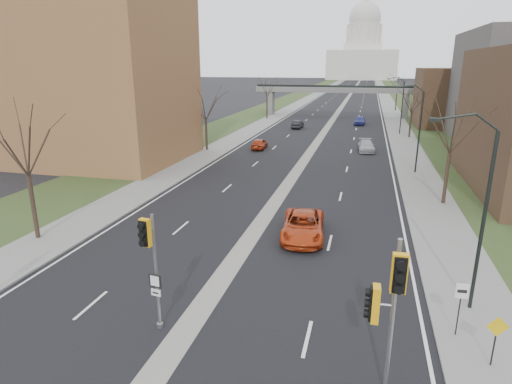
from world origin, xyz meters
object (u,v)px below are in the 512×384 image
at_px(signal_pole_median, 150,253).
at_px(car_left_far, 298,124).
at_px(warning_sign, 496,334).
at_px(car_left_near, 259,144).
at_px(speed_limit_sign, 461,300).
at_px(car_right_far, 360,120).
at_px(car_right_near, 303,226).
at_px(signal_pole_right, 388,299).
at_px(car_right_mid, 366,146).

height_order(signal_pole_median, car_left_far, signal_pole_median).
height_order(warning_sign, car_left_far, warning_sign).
bearing_deg(car_left_near, speed_limit_sign, 113.12).
bearing_deg(car_right_far, car_right_near, -89.77).
height_order(speed_limit_sign, car_right_far, speed_limit_sign).
distance_m(warning_sign, car_left_near, 42.95).
bearing_deg(car_left_near, warning_sign, 113.26).
xyz_separation_m(speed_limit_sign, car_left_far, (-15.67, 56.97, -1.03)).
distance_m(speed_limit_sign, car_left_near, 41.06).
bearing_deg(car_right_near, car_right_far, 82.19).
relative_size(signal_pole_median, car_right_far, 1.10).
relative_size(signal_pole_median, warning_sign, 2.49).
distance_m(speed_limit_sign, car_right_far, 64.64).
bearing_deg(car_left_far, signal_pole_right, 105.61).
bearing_deg(car_left_near, signal_pole_right, 107.12).
distance_m(car_right_near, car_right_mid, 30.29).
height_order(speed_limit_sign, car_right_near, speed_limit_sign).
height_order(car_right_near, car_right_mid, car_right_near).
distance_m(warning_sign, car_right_near, 13.54).
bearing_deg(car_left_near, car_left_far, -97.50).
distance_m(signal_pole_right, car_right_far, 68.70).
xyz_separation_m(signal_pole_right, car_right_near, (-4.49, 13.06, -2.91)).
height_order(car_left_near, car_right_near, car_right_near).
relative_size(signal_pole_right, car_left_far, 1.38).
height_order(signal_pole_median, signal_pole_right, signal_pole_right).
bearing_deg(car_right_mid, car_right_far, 88.50).
bearing_deg(signal_pole_median, speed_limit_sign, 20.21).
xyz_separation_m(signal_pole_right, car_left_far, (-12.59, 61.16, -3.02)).
relative_size(car_right_near, car_right_far, 1.22).
distance_m(car_left_near, car_left_far, 19.93).
distance_m(car_left_near, car_right_near, 29.95).
distance_m(signal_pole_right, warning_sign, 5.23).
distance_m(signal_pole_median, signal_pole_right, 9.03).
bearing_deg(warning_sign, signal_pole_right, -156.59).
xyz_separation_m(signal_pole_median, speed_limit_sign, (11.98, 2.68, -1.82)).
height_order(signal_pole_median, speed_limit_sign, signal_pole_median).
bearing_deg(warning_sign, speed_limit_sign, 109.67).
distance_m(signal_pole_median, car_left_near, 40.28).
relative_size(signal_pole_median, car_right_mid, 1.06).
xyz_separation_m(speed_limit_sign, car_right_far, (-5.38, 64.41, -0.92)).
distance_m(signal_pole_right, car_right_near, 14.12).
height_order(warning_sign, car_right_near, warning_sign).
xyz_separation_m(speed_limit_sign, warning_sign, (0.91, -1.67, -0.27)).
relative_size(car_left_near, car_right_mid, 0.86).
relative_size(signal_pole_right, car_right_mid, 1.18).
bearing_deg(car_right_far, car_left_far, -141.63).
xyz_separation_m(warning_sign, car_left_far, (-16.58, 58.63, -0.76)).
bearing_deg(car_left_far, car_right_near, 103.53).
relative_size(speed_limit_sign, car_left_far, 0.57).
xyz_separation_m(car_left_near, car_left_far, (1.86, 19.85, -0.02)).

